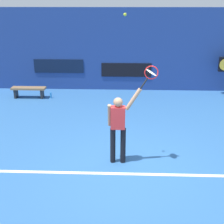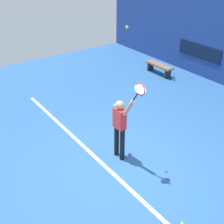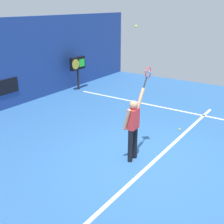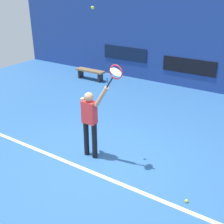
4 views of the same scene
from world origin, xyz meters
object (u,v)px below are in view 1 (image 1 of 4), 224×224
Objects in this scene: tennis_racket at (150,74)px; tennis_ball at (125,14)px; tennis_player at (118,125)px; water_bottle at (51,95)px; court_bench at (29,90)px.

tennis_ball is at bearing 173.69° from tennis_racket.
tennis_player is at bearing 179.66° from tennis_racket.
tennis_ball is 6.69m from water_bottle.
tennis_player is 1.43m from tennis_racket.
tennis_player is 5.82m from water_bottle.
tennis_player is at bearing -60.00° from water_bottle.
court_bench is 0.93m from water_bottle.
tennis_ball is at bearing -58.66° from water_bottle.
tennis_ball reaches higher than tennis_racket.
tennis_racket is at bearing -0.34° from tennis_player.
tennis_player reaches higher than court_bench.
tennis_racket is 1.38m from tennis_ball.
court_bench is (-3.78, 4.99, -0.67)m from tennis_player.
tennis_ball is (0.12, 0.06, 2.49)m from tennis_player.
tennis_ball is 7.04m from court_bench.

